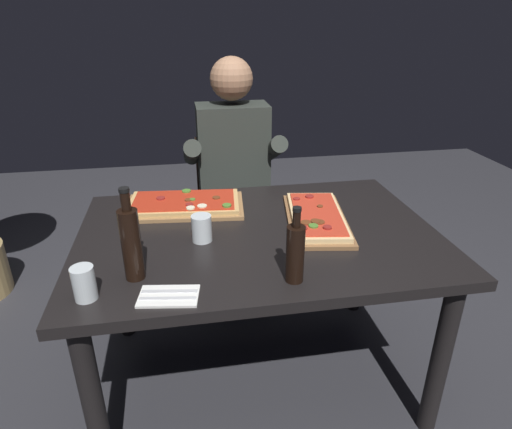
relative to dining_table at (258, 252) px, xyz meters
name	(u,v)px	position (x,y,z in m)	size (l,w,h in m)	color
ground_plane	(258,372)	(0.00, 0.00, -0.64)	(6.40, 6.40, 0.00)	#2D2D33
dining_table	(258,252)	(0.00, 0.00, 0.00)	(1.40, 0.96, 0.74)	black
pizza_rectangular_front	(184,204)	(-0.28, 0.27, 0.12)	(0.54, 0.34, 0.05)	olive
pizza_rectangular_left	(316,217)	(0.25, 0.05, 0.12)	(0.31, 0.52, 0.05)	brown
wine_bottle_dark	(295,252)	(0.05, -0.36, 0.20)	(0.06, 0.06, 0.26)	black
oil_bottle_amber	(131,242)	(-0.45, -0.26, 0.23)	(0.06, 0.06, 0.31)	black
tumbler_near_camera	(202,230)	(-0.22, -0.04, 0.14)	(0.08, 0.08, 0.10)	silver
tumbler_far_side	(84,283)	(-0.59, -0.35, 0.15)	(0.07, 0.07, 0.11)	silver
napkin_cutlery_set	(169,296)	(-0.34, -0.39, 0.10)	(0.19, 0.14, 0.01)	white
diner_chair	(232,205)	(0.00, 0.86, -0.16)	(0.44, 0.44, 0.87)	black
seated_diner	(234,170)	(0.00, 0.74, 0.10)	(0.53, 0.41, 1.33)	#23232D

